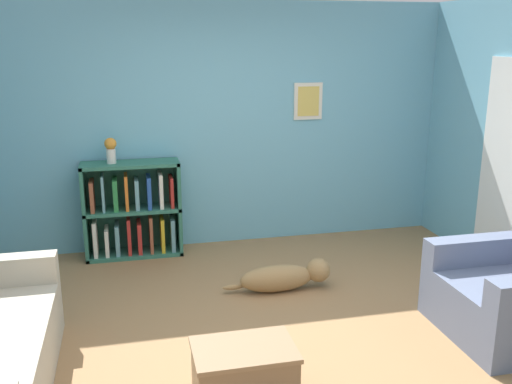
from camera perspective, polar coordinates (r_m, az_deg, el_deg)
ground_plane at (r=4.50m, az=1.19°, el=-14.36°), size 14.00×14.00×0.00m
wall_back at (r=6.19m, az=-3.88°, el=6.60°), size 5.60×0.13×2.60m
bookshelf at (r=6.07m, az=-12.21°, el=-1.92°), size 0.99×0.35×1.00m
coffee_table at (r=3.70m, az=-1.20°, el=-17.68°), size 0.63×0.43×0.39m
dog at (r=5.21m, az=2.97°, el=-8.44°), size 0.99×0.22×0.28m
vase at (r=5.90m, az=-14.33°, el=4.20°), size 0.12×0.12×0.26m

